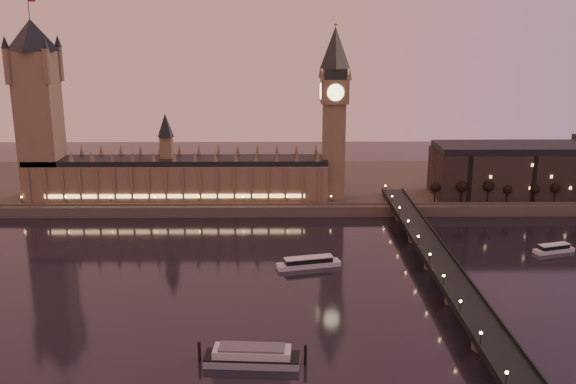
# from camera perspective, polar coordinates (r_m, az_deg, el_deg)

# --- Properties ---
(ground) EXTENTS (700.00, 700.00, 0.00)m
(ground) POSITION_cam_1_polar(r_m,az_deg,el_deg) (279.93, -5.25, -8.26)
(ground) COLOR black
(ground) RESTS_ON ground
(far_embankment) EXTENTS (560.00, 130.00, 6.00)m
(far_embankment) POSITION_cam_1_polar(r_m,az_deg,el_deg) (435.09, 0.37, 0.59)
(far_embankment) COLOR #423D35
(far_embankment) RESTS_ON ground
(palace_of_westminster) EXTENTS (180.00, 26.62, 52.00)m
(palace_of_westminster) POSITION_cam_1_polar(r_m,az_deg,el_deg) (392.89, -9.80, 1.65)
(palace_of_westminster) COLOR brown
(palace_of_westminster) RESTS_ON ground
(victoria_tower) EXTENTS (31.68, 31.68, 118.00)m
(victoria_tower) POSITION_cam_1_polar(r_m,az_deg,el_deg) (406.24, -21.36, 7.60)
(victoria_tower) COLOR brown
(victoria_tower) RESTS_ON ground
(big_ben) EXTENTS (17.68, 17.68, 104.00)m
(big_ben) POSITION_cam_1_polar(r_m,az_deg,el_deg) (381.92, 4.14, 7.89)
(big_ben) COLOR brown
(big_ben) RESTS_ON ground
(westminster_bridge) EXTENTS (13.20, 260.00, 15.30)m
(westminster_bridge) POSITION_cam_1_polar(r_m,az_deg,el_deg) (285.41, 13.52, -6.96)
(westminster_bridge) COLOR black
(westminster_bridge) RESTS_ON ground
(city_block) EXTENTS (155.00, 45.00, 34.00)m
(city_block) POSITION_cam_1_polar(r_m,az_deg,el_deg) (433.23, 22.85, 1.98)
(city_block) COLOR black
(city_block) RESTS_ON ground
(bare_tree_0) EXTENTS (5.84, 5.84, 11.87)m
(bare_tree_0) POSITION_cam_1_polar(r_m,az_deg,el_deg) (389.06, 13.19, 0.30)
(bare_tree_0) COLOR black
(bare_tree_0) RESTS_ON ground
(bare_tree_1) EXTENTS (5.84, 5.84, 11.87)m
(bare_tree_1) POSITION_cam_1_polar(r_m,az_deg,el_deg) (392.65, 15.18, 0.31)
(bare_tree_1) COLOR black
(bare_tree_1) RESTS_ON ground
(bare_tree_2) EXTENTS (5.84, 5.84, 11.87)m
(bare_tree_2) POSITION_cam_1_polar(r_m,az_deg,el_deg) (396.72, 17.14, 0.31)
(bare_tree_2) COLOR black
(bare_tree_2) RESTS_ON ground
(bare_tree_3) EXTENTS (5.84, 5.84, 11.87)m
(bare_tree_3) POSITION_cam_1_polar(r_m,az_deg,el_deg) (401.24, 19.06, 0.31)
(bare_tree_3) COLOR black
(bare_tree_3) RESTS_ON ground
(bare_tree_4) EXTENTS (5.84, 5.84, 11.87)m
(bare_tree_4) POSITION_cam_1_polar(r_m,az_deg,el_deg) (406.20, 20.93, 0.31)
(bare_tree_4) COLOR black
(bare_tree_4) RESTS_ON ground
(bare_tree_5) EXTENTS (5.84, 5.84, 11.87)m
(bare_tree_5) POSITION_cam_1_polar(r_m,az_deg,el_deg) (411.58, 22.75, 0.31)
(bare_tree_5) COLOR black
(bare_tree_5) RESTS_ON ground
(cruise_boat_a) EXTENTS (30.45, 13.30, 4.76)m
(cruise_boat_a) POSITION_cam_1_polar(r_m,az_deg,el_deg) (298.37, 1.84, -6.28)
(cruise_boat_a) COLOR silver
(cruise_boat_a) RESTS_ON ground
(cruise_boat_c) EXTENTS (21.47, 11.38, 4.15)m
(cruise_boat_c) POSITION_cam_1_polar(r_m,az_deg,el_deg) (342.99, 22.56, -4.67)
(cruise_boat_c) COLOR silver
(cruise_boat_c) RESTS_ON ground
(moored_barge) EXTENTS (36.32, 10.96, 6.67)m
(moored_barge) POSITION_cam_1_polar(r_m,az_deg,el_deg) (218.57, -3.21, -14.34)
(moored_barge) COLOR #8896AD
(moored_barge) RESTS_ON ground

